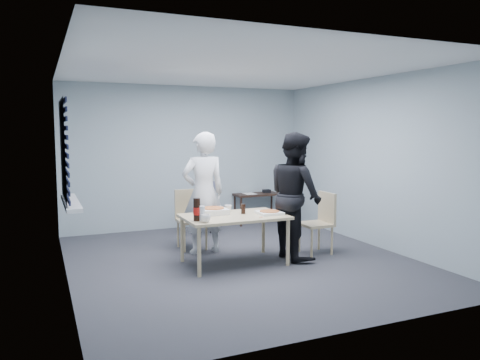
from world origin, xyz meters
name	(u,v)px	position (x,y,z in m)	size (l,w,h in m)	color
room	(66,159)	(-2.20, 0.40, 1.44)	(5.00, 5.00, 5.00)	#302F35
dining_table	(234,220)	(-0.14, -0.10, 0.60)	(1.36, 0.86, 0.66)	#CCB48C
chair_far	(190,214)	(-0.42, 0.99, 0.51)	(0.42, 0.42, 0.89)	#CCB48C
chair_right	(321,218)	(1.24, -0.08, 0.51)	(0.42, 0.42, 0.89)	#CCB48C
person_white	(203,193)	(-0.33, 0.60, 0.89)	(0.65, 0.42, 1.77)	silver
person_black	(295,195)	(0.78, -0.13, 0.89)	(0.86, 0.47, 1.77)	black
side_table	(257,198)	(1.33, 2.28, 0.50)	(0.88, 0.39, 0.59)	black
stool	(205,213)	(0.07, 1.68, 0.38)	(0.35, 0.35, 0.49)	black
backpack	(206,195)	(0.07, 1.67, 0.70)	(0.31, 0.23, 0.44)	#575C67
pizza_box_a	(213,211)	(-0.36, 0.12, 0.70)	(0.35, 0.35, 0.09)	white
pizza_box_b	(269,212)	(0.34, -0.19, 0.68)	(0.31, 0.31, 0.04)	white
mug_a	(206,219)	(-0.65, -0.41, 0.71)	(0.12, 0.12, 0.10)	white
mug_b	(228,208)	(-0.10, 0.20, 0.71)	(0.10, 0.10, 0.09)	white
cola_glass	(243,209)	(0.02, -0.04, 0.73)	(0.06, 0.06, 0.13)	black
soda_bottle	(197,210)	(-0.72, -0.27, 0.80)	(0.09, 0.09, 0.29)	black
plastic_cups	(202,213)	(-0.66, -0.29, 0.75)	(0.08, 0.08, 0.19)	silver
rubber_band	(261,217)	(0.13, -0.37, 0.66)	(0.05, 0.05, 0.00)	red
papers	(250,194)	(1.18, 2.29, 0.59)	(0.21, 0.29, 0.00)	white
black_box	(267,191)	(1.55, 2.30, 0.62)	(0.14, 0.10, 0.06)	black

